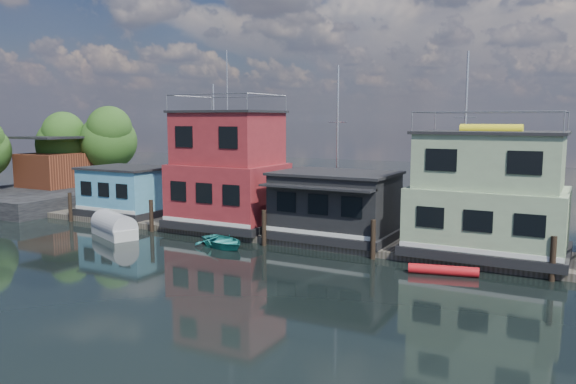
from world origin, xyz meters
The scene contains 12 objects.
ground centered at (0.00, 0.00, 0.00)m, with size 160.00×160.00×0.00m, color black.
dock centered at (0.00, 12.00, 0.20)m, with size 48.00×5.00×0.40m, color #595147.
houseboat_blue centered at (-18.00, 12.00, 2.21)m, with size 6.40×4.90×3.66m.
houseboat_red centered at (-8.50, 12.00, 4.10)m, with size 7.40×5.90×11.86m.
houseboat_dark centered at (-0.50, 11.98, 2.42)m, with size 7.40×6.10×4.06m.
houseboat_green centered at (8.50, 12.00, 3.55)m, with size 8.40×5.90×7.03m.
pilings centered at (-0.33, 9.20, 1.10)m, with size 42.28×0.28×2.20m.
background_masts centered at (4.76, 18.00, 5.55)m, with size 36.40×0.16×12.00m.
shore centered at (-30.67, 15.86, 3.60)m, with size 12.40×15.72×8.24m.
dinghy_teal centered at (-5.93, 7.60, 0.37)m, with size 2.55×3.58×0.74m, color teal.
red_kayak centered at (7.18, 7.82, 0.25)m, with size 0.50×0.50×3.38m, color red.
tarp_runabout centered at (-14.09, 6.82, 0.63)m, with size 4.48×3.15×1.70m.
Camera 1 is at (13.29, -19.68, 7.71)m, focal length 35.00 mm.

